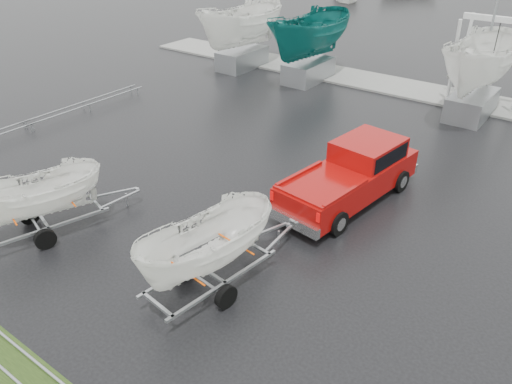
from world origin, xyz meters
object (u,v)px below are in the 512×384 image
at_px(trailer_hitched, 206,203).
at_px(boat_hoist, 494,49).
at_px(trailer_parked, 28,160).
at_px(pickup_truck, 354,171).

xyz_separation_m(trailer_hitched, boat_hoist, (1.81, 18.07, 0.15)).
xyz_separation_m(trailer_parked, boat_hoist, (7.36, 19.15, 0.27)).
relative_size(pickup_truck, trailer_parked, 1.32).
height_order(pickup_truck, trailer_hitched, trailer_hitched).
height_order(pickup_truck, trailer_parked, trailer_parked).
bearing_deg(pickup_truck, trailer_parked, -123.65).
xyz_separation_m(pickup_truck, boat_hoist, (0.99, 11.85, 1.70)).
bearing_deg(boat_hoist, pickup_truck, -94.79).
relative_size(pickup_truck, trailer_hitched, 1.25).
bearing_deg(boat_hoist, trailer_parked, -111.03).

